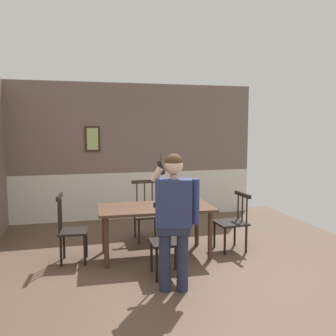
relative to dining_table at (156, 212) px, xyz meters
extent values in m
plane|color=brown|center=(0.08, -0.57, -0.67)|extent=(6.65, 6.65, 0.00)
cube|color=#756056|center=(0.08, 2.46, 1.26)|extent=(5.23, 0.12, 1.88)
cube|color=silver|center=(0.08, 2.47, -0.18)|extent=(5.23, 0.14, 0.99)
cube|color=silver|center=(0.08, 2.44, 0.32)|extent=(5.23, 0.05, 0.06)
cube|color=#382314|center=(-0.80, 2.38, 1.04)|extent=(0.30, 0.03, 0.52)
cube|color=#AFC270|center=(-0.80, 2.36, 1.04)|extent=(0.22, 0.01, 0.44)
cube|color=#4C3323|center=(0.00, 0.00, 0.07)|extent=(1.74, 0.93, 0.04)
cylinder|color=#4C3323|center=(-0.77, -0.31, -0.31)|extent=(0.07, 0.07, 0.73)
cylinder|color=#4C3323|center=(0.74, -0.36, -0.31)|extent=(0.07, 0.07, 0.73)
cylinder|color=#4C3323|center=(-0.74, 0.36, -0.31)|extent=(0.07, 0.07, 0.73)
cylinder|color=#4C3323|center=(0.77, 0.31, -0.31)|extent=(0.07, 0.07, 0.73)
cube|color=#2D2319|center=(0.03, 0.79, -0.23)|extent=(0.47, 0.47, 0.03)
cube|color=#2D2319|center=(0.02, 1.00, 0.32)|extent=(0.46, 0.05, 0.06)
cylinder|color=#2D2319|center=(0.16, 1.00, 0.07)|extent=(0.02, 0.02, 0.57)
cylinder|color=#2D2319|center=(0.02, 1.00, 0.07)|extent=(0.02, 0.02, 0.57)
cylinder|color=#2D2319|center=(-0.12, 0.99, 0.07)|extent=(0.02, 0.02, 0.57)
cylinder|color=#2D2319|center=(0.22, 0.61, -0.46)|extent=(0.04, 0.04, 0.42)
cylinder|color=#2D2319|center=(-0.15, 0.60, -0.46)|extent=(0.04, 0.04, 0.42)
cylinder|color=#2D2319|center=(0.21, 0.97, -0.46)|extent=(0.04, 0.04, 0.42)
cylinder|color=#2D2319|center=(-0.16, 0.97, -0.46)|extent=(0.04, 0.04, 0.42)
cube|color=black|center=(-0.03, -0.79, -0.21)|extent=(0.42, 0.42, 0.03)
cube|color=black|center=(-0.03, -0.98, 0.33)|extent=(0.42, 0.04, 0.06)
cylinder|color=black|center=(-0.15, -0.97, 0.08)|extent=(0.02, 0.02, 0.56)
cylinder|color=black|center=(-0.03, -0.98, 0.08)|extent=(0.02, 0.02, 0.56)
cylinder|color=black|center=(0.10, -0.98, 0.08)|extent=(0.02, 0.02, 0.56)
cylinder|color=black|center=(-0.19, -0.62, -0.45)|extent=(0.04, 0.04, 0.45)
cylinder|color=black|center=(0.14, -0.62, -0.45)|extent=(0.04, 0.04, 0.45)
cylinder|color=black|center=(-0.20, -0.95, -0.45)|extent=(0.04, 0.04, 0.45)
cylinder|color=black|center=(0.14, -0.96, -0.45)|extent=(0.04, 0.04, 0.45)
cube|color=black|center=(1.21, -0.04, -0.23)|extent=(0.49, 0.49, 0.03)
cube|color=black|center=(1.42, -0.03, 0.21)|extent=(0.07, 0.46, 0.06)
cylinder|color=black|center=(1.43, -0.17, 0.01)|extent=(0.02, 0.02, 0.46)
cylinder|color=black|center=(1.42, -0.03, 0.01)|extent=(0.02, 0.02, 0.46)
cylinder|color=black|center=(1.41, 0.11, 0.01)|extent=(0.02, 0.02, 0.46)
cylinder|color=black|center=(1.03, -0.24, -0.46)|extent=(0.04, 0.04, 0.43)
cylinder|color=black|center=(1.01, 0.13, -0.46)|extent=(0.04, 0.04, 0.43)
cylinder|color=black|center=(1.40, -0.21, -0.46)|extent=(0.04, 0.04, 0.43)
cylinder|color=black|center=(1.38, 0.16, -0.46)|extent=(0.04, 0.04, 0.43)
cube|color=black|center=(-1.21, 0.04, -0.22)|extent=(0.45, 0.45, 0.03)
cube|color=black|center=(-1.39, 0.06, 0.30)|extent=(0.08, 0.41, 0.06)
cylinder|color=black|center=(-1.38, 0.18, 0.06)|extent=(0.02, 0.02, 0.53)
cylinder|color=black|center=(-1.39, 0.06, 0.06)|extent=(0.02, 0.02, 0.53)
cylinder|color=black|center=(-1.40, -0.06, 0.06)|extent=(0.02, 0.02, 0.53)
cylinder|color=black|center=(-1.03, 0.19, -0.45)|extent=(0.04, 0.04, 0.44)
cylinder|color=black|center=(-1.06, -0.14, -0.45)|extent=(0.04, 0.04, 0.44)
cylinder|color=black|center=(-1.35, 0.22, -0.45)|extent=(0.04, 0.04, 0.44)
cylinder|color=black|center=(-1.39, -0.11, -0.45)|extent=(0.04, 0.04, 0.44)
cylinder|color=#282E49|center=(0.05, -1.25, -0.28)|extent=(0.14, 0.14, 0.79)
cylinder|color=#282E49|center=(-0.15, -1.20, -0.28)|extent=(0.14, 0.14, 0.79)
cube|color=#282E49|center=(-0.05, -1.23, 0.09)|extent=(0.42, 0.30, 0.12)
cube|color=navy|center=(-0.05, -1.23, 0.40)|extent=(0.47, 0.33, 0.56)
cylinder|color=navy|center=(0.20, -1.29, 0.42)|extent=(0.09, 0.09, 0.53)
cylinder|color=beige|center=(-0.24, -1.19, 0.74)|extent=(0.18, 0.16, 0.20)
cylinder|color=beige|center=(-0.05, -1.23, 0.71)|extent=(0.09, 0.09, 0.05)
sphere|color=beige|center=(-0.05, -1.23, 0.84)|extent=(0.21, 0.21, 0.21)
sphere|color=#472D19|center=(-0.05, -1.23, 0.88)|extent=(0.20, 0.20, 0.20)
cube|color=black|center=(-0.20, -1.22, 0.82)|extent=(0.10, 0.06, 0.17)
cylinder|color=black|center=(-0.20, -1.22, 0.94)|extent=(0.01, 0.01, 0.08)
camera|label=1|loc=(-1.16, -5.28, 1.28)|focal=39.05mm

